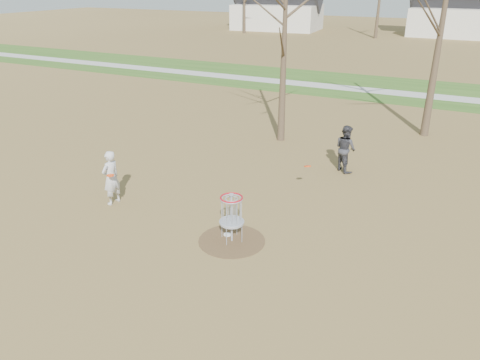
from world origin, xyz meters
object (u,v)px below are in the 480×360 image
at_px(player_throwing, 345,148).
at_px(disc_grounded, 228,235).
at_px(player_standing, 111,178).
at_px(disc_golf_basket, 232,210).

xyz_separation_m(player_throwing, disc_grounded, (-1.62, -6.03, -0.83)).
bearing_deg(disc_grounded, player_standing, 177.49).
bearing_deg(disc_golf_basket, player_standing, 174.85).
height_order(player_standing, disc_golf_basket, player_standing).
distance_m(player_standing, disc_golf_basket, 4.38).
relative_size(player_standing, disc_golf_basket, 1.27).
bearing_deg(player_standing, disc_grounded, 94.07).
height_order(player_throwing, disc_golf_basket, player_throwing).
xyz_separation_m(player_standing, disc_grounded, (4.12, -0.18, -0.84)).
distance_m(player_standing, player_throwing, 8.19).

